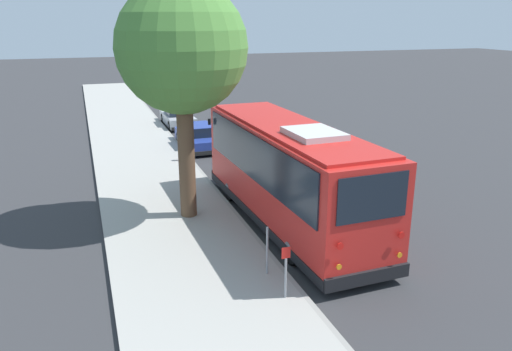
% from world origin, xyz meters
% --- Properties ---
extents(ground_plane, '(160.00, 160.00, 0.00)m').
position_xyz_m(ground_plane, '(0.00, 0.00, 0.00)').
color(ground_plane, '#333335').
extents(sidewalk_slab, '(80.00, 4.36, 0.15)m').
position_xyz_m(sidewalk_slab, '(0.00, 3.94, 0.07)').
color(sidewalk_slab, '#A3A099').
rests_on(sidewalk_slab, ground).
extents(curb_strip, '(80.00, 0.14, 0.15)m').
position_xyz_m(curb_strip, '(0.00, 1.70, 0.07)').
color(curb_strip, gray).
rests_on(curb_strip, ground).
extents(shuttle_bus, '(9.81, 2.93, 3.53)m').
position_xyz_m(shuttle_bus, '(0.52, 0.22, 1.89)').
color(shuttle_bus, red).
rests_on(shuttle_bus, ground).
extents(parked_sedan_blue, '(4.44, 1.76, 1.26)m').
position_xyz_m(parked_sedan_blue, '(11.53, 0.73, 0.58)').
color(parked_sedan_blue, navy).
rests_on(parked_sedan_blue, ground).
extents(parked_sedan_silver, '(4.26, 1.71, 1.26)m').
position_xyz_m(parked_sedan_silver, '(17.47, 0.69, 0.58)').
color(parked_sedan_silver, '#A8AAAF').
rests_on(parked_sedan_silver, ground).
extents(street_tree, '(4.13, 4.13, 8.26)m').
position_xyz_m(street_tree, '(2.08, 3.27, 5.96)').
color(street_tree, brown).
rests_on(street_tree, sidewalk_slab).
extents(sign_post_near, '(0.06, 0.22, 1.32)m').
position_xyz_m(sign_post_near, '(-4.02, 2.18, 0.84)').
color(sign_post_near, gray).
rests_on(sign_post_near, sidewalk_slab).
extents(sign_post_far, '(0.06, 0.06, 1.33)m').
position_xyz_m(sign_post_far, '(-2.77, 2.18, 0.81)').
color(sign_post_far, gray).
rests_on(sign_post_far, sidewalk_slab).
extents(fire_hydrant, '(0.22, 0.22, 0.81)m').
position_xyz_m(fire_hydrant, '(8.81, 2.05, 0.55)').
color(fire_hydrant, red).
rests_on(fire_hydrant, sidewalk_slab).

